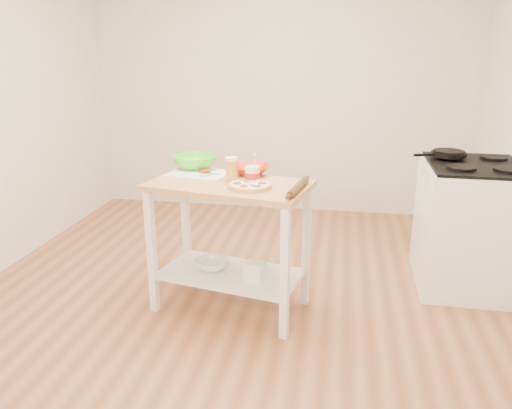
{
  "coord_description": "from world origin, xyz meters",
  "views": [
    {
      "loc": [
        0.67,
        -3.09,
        1.75
      ],
      "look_at": [
        0.13,
        0.01,
        0.74
      ],
      "focal_mm": 35.0,
      "sensor_mm": 36.0,
      "label": 1
    }
  ],
  "objects_px": {
    "gas_stove": "(470,225)",
    "green_bowl": "(195,162)",
    "yogurt_tub": "(252,175)",
    "skillet": "(448,154)",
    "rolling_pin": "(298,187)",
    "prep_island": "(230,220)",
    "spatula": "(209,175)",
    "pizza": "(250,185)",
    "cutting_board": "(199,173)",
    "knife": "(194,168)",
    "beer_pint": "(232,169)",
    "shelf_glass_bowl": "(212,264)",
    "shelf_bin": "(255,271)",
    "orange_bowl": "(251,170)"
  },
  "relations": [
    {
      "from": "gas_stove",
      "to": "green_bowl",
      "type": "bearing_deg",
      "value": -169.64
    },
    {
      "from": "gas_stove",
      "to": "yogurt_tub",
      "type": "height_order",
      "value": "gas_stove"
    },
    {
      "from": "skillet",
      "to": "rolling_pin",
      "type": "bearing_deg",
      "value": -157.25
    },
    {
      "from": "gas_stove",
      "to": "green_bowl",
      "type": "distance_m",
      "value": 2.09
    },
    {
      "from": "prep_island",
      "to": "skillet",
      "type": "relative_size",
      "value": 2.85
    },
    {
      "from": "prep_island",
      "to": "spatula",
      "type": "height_order",
      "value": "spatula"
    },
    {
      "from": "pizza",
      "to": "spatula",
      "type": "bearing_deg",
      "value": 146.84
    },
    {
      "from": "cutting_board",
      "to": "spatula",
      "type": "bearing_deg",
      "value": -29.6
    },
    {
      "from": "knife",
      "to": "beer_pint",
      "type": "bearing_deg",
      "value": -29.37
    },
    {
      "from": "shelf_glass_bowl",
      "to": "pizza",
      "type": "bearing_deg",
      "value": -23.31
    },
    {
      "from": "spatula",
      "to": "rolling_pin",
      "type": "distance_m",
      "value": 0.66
    },
    {
      "from": "rolling_pin",
      "to": "shelf_glass_bowl",
      "type": "xyz_separation_m",
      "value": [
        -0.6,
        0.14,
        -0.63
      ]
    },
    {
      "from": "knife",
      "to": "shelf_bin",
      "type": "distance_m",
      "value": 0.86
    },
    {
      "from": "spatula",
      "to": "knife",
      "type": "xyz_separation_m",
      "value": [
        -0.16,
        0.17,
        0.0
      ]
    },
    {
      "from": "yogurt_tub",
      "to": "pizza",
      "type": "bearing_deg",
      "value": -89.76
    },
    {
      "from": "skillet",
      "to": "yogurt_tub",
      "type": "xyz_separation_m",
      "value": [
        -1.34,
        -0.82,
        -0.02
      ]
    },
    {
      "from": "orange_bowl",
      "to": "skillet",
      "type": "bearing_deg",
      "value": 21.94
    },
    {
      "from": "yogurt_tub",
      "to": "orange_bowl",
      "type": "bearing_deg",
      "value": 102.63
    },
    {
      "from": "prep_island",
      "to": "skillet",
      "type": "bearing_deg",
      "value": 28.61
    },
    {
      "from": "prep_island",
      "to": "gas_stove",
      "type": "distance_m",
      "value": 1.82
    },
    {
      "from": "orange_bowl",
      "to": "beer_pint",
      "type": "xyz_separation_m",
      "value": [
        -0.08,
        -0.23,
        0.05
      ]
    },
    {
      "from": "pizza",
      "to": "knife",
      "type": "xyz_separation_m",
      "value": [
        -0.48,
        0.38,
        0.0
      ]
    },
    {
      "from": "orange_bowl",
      "to": "beer_pint",
      "type": "height_order",
      "value": "beer_pint"
    },
    {
      "from": "gas_stove",
      "to": "shelf_glass_bowl",
      "type": "bearing_deg",
      "value": -159.94
    },
    {
      "from": "skillet",
      "to": "green_bowl",
      "type": "height_order",
      "value": "green_bowl"
    },
    {
      "from": "green_bowl",
      "to": "beer_pint",
      "type": "distance_m",
      "value": 0.46
    },
    {
      "from": "prep_island",
      "to": "cutting_board",
      "type": "distance_m",
      "value": 0.41
    },
    {
      "from": "pizza",
      "to": "beer_pint",
      "type": "relative_size",
      "value": 1.69
    },
    {
      "from": "orange_bowl",
      "to": "rolling_pin",
      "type": "relative_size",
      "value": 0.66
    },
    {
      "from": "spatula",
      "to": "knife",
      "type": "distance_m",
      "value": 0.23
    },
    {
      "from": "beer_pint",
      "to": "shelf_bin",
      "type": "height_order",
      "value": "beer_pint"
    },
    {
      "from": "pizza",
      "to": "yogurt_tub",
      "type": "relative_size",
      "value": 1.34
    },
    {
      "from": "knife",
      "to": "beer_pint",
      "type": "height_order",
      "value": "beer_pint"
    },
    {
      "from": "yogurt_tub",
      "to": "rolling_pin",
      "type": "relative_size",
      "value": 0.53
    },
    {
      "from": "skillet",
      "to": "beer_pint",
      "type": "height_order",
      "value": "beer_pint"
    },
    {
      "from": "prep_island",
      "to": "orange_bowl",
      "type": "xyz_separation_m",
      "value": [
        0.1,
        0.25,
        0.29
      ]
    },
    {
      "from": "rolling_pin",
      "to": "skillet",
      "type": "bearing_deg",
      "value": 41.68
    },
    {
      "from": "gas_stove",
      "to": "shelf_glass_bowl",
      "type": "distance_m",
      "value": 1.94
    },
    {
      "from": "knife",
      "to": "green_bowl",
      "type": "bearing_deg",
      "value": 99.95
    },
    {
      "from": "gas_stove",
      "to": "spatula",
      "type": "bearing_deg",
      "value": -162.5
    },
    {
      "from": "spatula",
      "to": "yogurt_tub",
      "type": "relative_size",
      "value": 0.65
    },
    {
      "from": "prep_island",
      "to": "green_bowl",
      "type": "bearing_deg",
      "value": 134.23
    },
    {
      "from": "rolling_pin",
      "to": "shelf_bin",
      "type": "bearing_deg",
      "value": 172.09
    },
    {
      "from": "beer_pint",
      "to": "rolling_pin",
      "type": "height_order",
      "value": "beer_pint"
    },
    {
      "from": "pizza",
      "to": "knife",
      "type": "height_order",
      "value": "pizza"
    },
    {
      "from": "cutting_board",
      "to": "green_bowl",
      "type": "relative_size",
      "value": 1.42
    },
    {
      "from": "spatula",
      "to": "shelf_glass_bowl",
      "type": "distance_m",
      "value": 0.63
    },
    {
      "from": "yogurt_tub",
      "to": "rolling_pin",
      "type": "height_order",
      "value": "yogurt_tub"
    },
    {
      "from": "prep_island",
      "to": "spatula",
      "type": "relative_size",
      "value": 8.36
    },
    {
      "from": "orange_bowl",
      "to": "yogurt_tub",
      "type": "relative_size",
      "value": 1.23
    }
  ]
}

